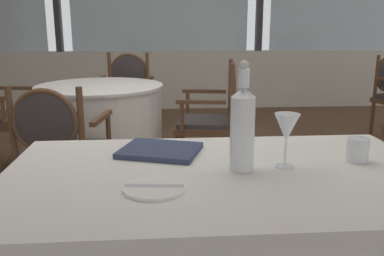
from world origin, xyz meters
TOP-DOWN VIEW (x-y plane):
  - ground_plane at (0.00, 0.00)m, footprint 12.34×12.34m
  - window_wall_far at (0.00, 3.56)m, footprint 9.23×0.14m
  - side_plate at (-0.04, -1.47)m, footprint 0.19×0.19m
  - butter_knife at (-0.04, -1.47)m, footprint 0.18×0.04m
  - water_bottle at (0.25, -1.32)m, footprint 0.08×0.08m
  - wine_glass at (0.40, -1.30)m, footprint 0.09×0.09m
  - water_tumbler at (0.68, -1.26)m, footprint 0.08×0.08m
  - menu_book at (-0.02, -1.11)m, footprint 0.34×0.31m
  - background_table_0 at (-0.50, 0.73)m, footprint 1.01×1.01m
  - dining_chair_0_1 at (-0.64, -0.18)m, footprint 0.58×0.53m
  - dining_chair_0_2 at (0.42, 0.59)m, footprint 0.53×0.58m
  - dining_chair_0_3 at (-0.36, 1.65)m, footprint 0.58×0.53m

SIDE VIEW (x-z plane):
  - ground_plane at x=0.00m, z-range 0.00..0.00m
  - background_table_0 at x=-0.50m, z-range 0.00..0.76m
  - dining_chair_0_1 at x=-0.64m, z-range 0.08..0.98m
  - dining_chair_0_2 at x=0.42m, z-range 0.08..1.03m
  - dining_chair_0_3 at x=-0.36m, z-range 0.09..1.04m
  - side_plate at x=-0.04m, z-range 0.76..0.77m
  - menu_book at x=-0.02m, z-range 0.76..0.78m
  - butter_knife at x=-0.04m, z-range 0.77..0.77m
  - water_tumbler at x=0.68m, z-range 0.76..0.84m
  - wine_glass at x=0.40m, z-range 0.80..0.98m
  - water_bottle at x=0.25m, z-range 0.72..1.09m
  - window_wall_far at x=0.00m, z-range -0.30..2.63m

